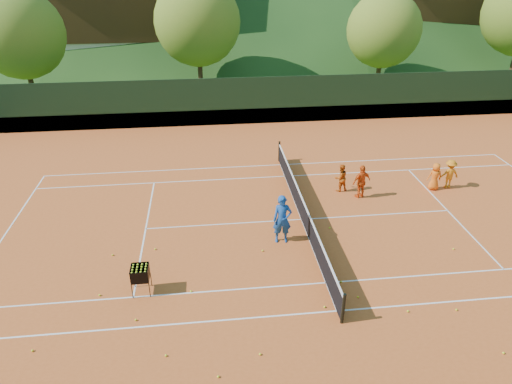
{
  "coord_description": "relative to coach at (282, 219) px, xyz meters",
  "views": [
    {
      "loc": [
        -3.74,
        -15.9,
        9.99
      ],
      "look_at": [
        -1.92,
        0.0,
        1.43
      ],
      "focal_mm": 32.0,
      "sensor_mm": 36.0,
      "label": 1
    }
  ],
  "objects": [
    {
      "name": "student_c",
      "position": [
        7.74,
        3.45,
        -0.32
      ],
      "size": [
        0.68,
        0.48,
        1.31
      ],
      "primitive_type": "imported",
      "rotation": [
        0.0,
        0.0,
        3.04
      ],
      "color": "orange",
      "rests_on": "clay_court"
    },
    {
      "name": "tennis_ball_9",
      "position": [
        -3.45,
        -2.6,
        -0.94
      ],
      "size": [
        0.07,
        0.07,
        0.07
      ],
      "primitive_type": "sphere",
      "color": "#DEF228",
      "rests_on": "clay_court"
    },
    {
      "name": "ground",
      "position": [
        1.09,
        1.47,
        -0.99
      ],
      "size": [
        400.0,
        400.0,
        0.0
      ],
      "primitive_type": "plane",
      "color": "#315019",
      "rests_on": "ground"
    },
    {
      "name": "tennis_ball_12",
      "position": [
        1.6,
        -2.69,
        -0.94
      ],
      "size": [
        0.07,
        0.07,
        0.07
      ],
      "primitive_type": "sphere",
      "color": "#DEF228",
      "rests_on": "clay_court"
    },
    {
      "name": "chalet_mid",
      "position": [
        7.09,
        35.47,
        4.0
      ],
      "size": [
        12.65,
        8.82,
        11.45
      ],
      "color": "beige",
      "rests_on": "ground"
    },
    {
      "name": "student_b",
      "position": [
        4.11,
        3.09,
        -0.19
      ],
      "size": [
        1.0,
        0.67,
        1.57
      ],
      "primitive_type": "imported",
      "rotation": [
        0.0,
        0.0,
        3.48
      ],
      "color": "#E75414",
      "rests_on": "clay_court"
    },
    {
      "name": "tennis_net",
      "position": [
        1.09,
        1.47,
        -0.47
      ],
      "size": [
        0.1,
        12.07,
        1.1
      ],
      "color": "black",
      "rests_on": "clay_court"
    },
    {
      "name": "tree_a",
      "position": [
        -14.91,
        19.47,
        3.88
      ],
      "size": [
        6.0,
        6.0,
        7.88
      ],
      "color": "#3F2A19",
      "rests_on": "ground"
    },
    {
      "name": "tennis_ball_3",
      "position": [
        -6.34,
        -0.25,
        -0.94
      ],
      "size": [
        0.07,
        0.07,
        0.07
      ],
      "primitive_type": "sphere",
      "color": "#DEF228",
      "rests_on": "clay_court"
    },
    {
      "name": "tennis_ball_6",
      "position": [
        -5.1,
        -3.73,
        -0.94
      ],
      "size": [
        0.07,
        0.07,
        0.07
      ],
      "primitive_type": "sphere",
      "color": "#DEF228",
      "rests_on": "clay_court"
    },
    {
      "name": "tree_b",
      "position": [
        -2.91,
        21.47,
        4.2
      ],
      "size": [
        6.4,
        6.4,
        8.4
      ],
      "color": "#3D2518",
      "rests_on": "ground"
    },
    {
      "name": "tennis_ball_4",
      "position": [
        2.07,
        0.66,
        -0.94
      ],
      "size": [
        0.07,
        0.07,
        0.07
      ],
      "primitive_type": "sphere",
      "color": "#DEF228",
      "rests_on": "clay_court"
    },
    {
      "name": "tennis_ball_1",
      "position": [
        -1.51,
        -5.47,
        -0.94
      ],
      "size": [
        0.07,
        0.07,
        0.07
      ],
      "primitive_type": "sphere",
      "color": "#DEF228",
      "rests_on": "clay_court"
    },
    {
      "name": "tennis_ball_19",
      "position": [
        -6.4,
        -2.46,
        -0.94
      ],
      "size": [
        0.07,
        0.07,
        0.07
      ],
      "primitive_type": "sphere",
      "color": "#DEF228",
      "rests_on": "clay_court"
    },
    {
      "name": "tree_c",
      "position": [
        11.09,
        20.47,
        3.55
      ],
      "size": [
        5.6,
        5.6,
        7.35
      ],
      "color": "#422C1A",
      "rests_on": "ground"
    },
    {
      "name": "tennis_ball_2",
      "position": [
        6.31,
        -1.31,
        -0.94
      ],
      "size": [
        0.07,
        0.07,
        0.07
      ],
      "primitive_type": "sphere",
      "color": "#DEF228",
      "rests_on": "clay_court"
    },
    {
      "name": "court_lines",
      "position": [
        1.09,
        1.47,
        -0.97
      ],
      "size": [
        23.83,
        11.03,
        0.0
      ],
      "color": "white",
      "rests_on": "clay_court"
    },
    {
      "name": "student_d",
      "position": [
        8.49,
        3.55,
        -0.27
      ],
      "size": [
        0.91,
        0.52,
        1.4
      ],
      "primitive_type": "imported",
      "rotation": [
        0.0,
        0.0,
        3.14
      ],
      "color": "orange",
      "rests_on": "clay_court"
    },
    {
      "name": "tennis_ball_11",
      "position": [
        5.24,
        -6.2,
        -0.94
      ],
      "size": [
        0.07,
        0.07,
        0.07
      ],
      "primitive_type": "sphere",
      "color": "#DEF228",
      "rests_on": "clay_court"
    },
    {
      "name": "tennis_ball_5",
      "position": [
        -2.69,
        -6.1,
        -0.94
      ],
      "size": [
        0.07,
        0.07,
        0.07
      ],
      "primitive_type": "sphere",
      "color": "#DEF228",
      "rests_on": "clay_court"
    },
    {
      "name": "clay_court",
      "position": [
        1.09,
        1.47,
        -0.98
      ],
      "size": [
        40.0,
        24.0,
        0.02
      ],
      "primitive_type": "cube",
      "color": "#C2521F",
      "rests_on": "ground"
    },
    {
      "name": "chalet_left",
      "position": [
        -8.91,
        31.47,
        4.65
      ],
      "size": [
        13.8,
        9.93,
        12.92
      ],
      "color": "beige",
      "rests_on": "ground"
    },
    {
      "name": "tennis_ball_15",
      "position": [
        -0.82,
        -0.6,
        -0.94
      ],
      "size": [
        0.07,
        0.07,
        0.07
      ],
      "primitive_type": "sphere",
      "color": "#DEF228",
      "rests_on": "clay_court"
    },
    {
      "name": "tennis_ball_13",
      "position": [
        3.26,
        -4.31,
        -0.94
      ],
      "size": [
        0.07,
        0.07,
        0.07
      ],
      "primitive_type": "sphere",
      "color": "#DEF228",
      "rests_on": "clay_court"
    },
    {
      "name": "student_a",
      "position": [
        3.37,
        3.81,
        -0.31
      ],
      "size": [
        0.75,
        0.65,
        1.32
      ],
      "primitive_type": "imported",
      "rotation": [
        0.0,
        0.0,
        3.41
      ],
      "color": "#CC5712",
      "rests_on": "clay_court"
    },
    {
      "name": "chalet_right",
      "position": [
        21.09,
        31.47,
        4.27
      ],
      "size": [
        11.5,
        8.82,
        11.91
      ],
      "color": "beige",
      "rests_on": "ground"
    },
    {
      "name": "tennis_ball_0",
      "position": [
        -7.83,
        -4.62,
        -0.94
      ],
      "size": [
        0.07,
        0.07,
        0.07
      ],
      "primitive_type": "sphere",
      "color": "#DEF228",
      "rests_on": "clay_court"
    },
    {
      "name": "perimeter_fence",
      "position": [
        1.09,
        1.47,
        0.28
      ],
      "size": [
        40.4,
        24.24,
        3.0
      ],
      "color": "black",
      "rests_on": "clay_court"
    },
    {
      "name": "ball_hopper",
      "position": [
        -5.03,
        -2.41,
        -0.23
      ],
      "size": [
        0.57,
        0.57,
        1.0
      ],
      "color": "black",
      "rests_on": "clay_court"
    },
    {
      "name": "tennis_ball_18",
      "position": [
        -4.11,
        -5.23,
        -0.94
      ],
      "size": [
        0.07,
        0.07,
        0.07
      ],
      "primitive_type": "sphere",
      "color": "#DEF228",
      "rests_on": "clay_court"
    },
    {
      "name": "tennis_ball_7",
      "position": [
        4.79,
        -4.42,
        -0.94
      ],
      "size": [
        0.07,
        0.07,
        0.07
      ],
      "primitive_type": "sphere",
      "color": "#DEF228",
      "rests_on": "clay_court"
    },
    {
      "name": "coach",
      "position": [
        0.0,
        0.0,
        0.0
      ],
      "size": [
        0.74,
        0.51,
        1.94
      ],
      "primitive_type": "imported",
      "rotation": [
        0.0,
        0.0,
        -0.06
      ],
      "color": "#174796",
      "rests_on": "clay_court"
    },
    {
      "name": "tennis_ball_17",
      "position": [
        0.74,
        -3.83,
        -0.94
      ],
      "size": [
        0.07,
        0.07,
        0.07
      ],
      "primitive_type": "sphere",
      "color": "#DEF228",
      "rests_on": "clay_court"
    },
    {
      "name": "tennis_ball_10",
      "position": [
        1.92,
        -3.5,
        -0.94
      ],
      "size": [
        0.07,
        0.07,
        0.07
      ],
      "primitive_type": "sphere",
      "color": "#DEF228",
      "rests_on": "clay_court"
    },
    {
      "name": "tennis_ball_14",
      "position": [
        -4.81,
        -0.05,
        -0.94
      ],
      "size": [
        0.07,
        0.07,
        0.07
      ],
      "primitive_type": "sphere",
      "color": "#DEF228",
      "rests_on": "clay_court"
    }
  ]
}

